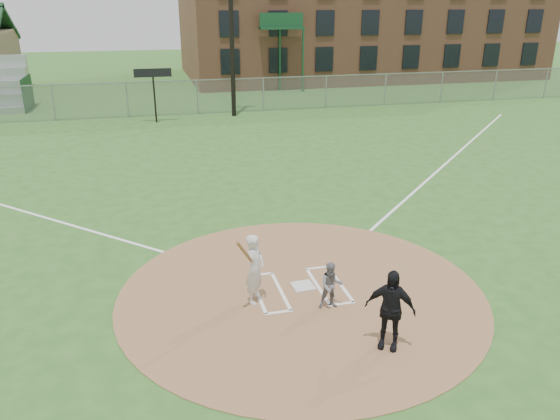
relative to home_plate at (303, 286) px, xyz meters
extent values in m
plane|color=#2C5D20|center=(-0.11, -0.21, -0.04)|extent=(140.00, 140.00, 0.00)
cylinder|color=#996F48|center=(-0.11, -0.21, -0.03)|extent=(8.40, 8.40, 0.02)
cube|color=silver|center=(0.00, 0.00, 0.00)|extent=(0.52, 0.52, 0.03)
cube|color=white|center=(8.89, 8.79, -0.03)|extent=(17.04, 17.04, 0.01)
imported|color=slate|center=(0.33, -1.02, 0.51)|extent=(0.56, 0.47, 1.06)
imported|color=black|center=(0.92, -2.67, 0.80)|extent=(1.02, 0.87, 1.64)
cube|color=white|center=(-1.11, -0.06, -0.01)|extent=(0.08, 1.80, 0.01)
cube|color=white|center=(-0.56, -0.06, -0.01)|extent=(0.08, 1.80, 0.01)
cube|color=white|center=(-0.83, 0.84, -0.01)|extent=(0.62, 0.08, 0.01)
cube|color=white|center=(-0.83, -0.96, -0.01)|extent=(0.62, 0.08, 0.01)
cube|color=white|center=(0.89, -0.06, -0.01)|extent=(0.08, 1.80, 0.01)
cube|color=white|center=(0.34, -0.06, -0.01)|extent=(0.08, 1.80, 0.01)
cube|color=white|center=(0.61, 0.84, -0.01)|extent=(0.62, 0.08, 0.01)
cube|color=white|center=(0.61, -0.96, -0.01)|extent=(0.62, 0.08, 0.01)
imported|color=silver|center=(-1.21, -0.36, 0.78)|extent=(0.64, 0.70, 1.60)
cylinder|color=brown|center=(-1.51, -0.76, 1.41)|extent=(0.45, 0.49, 0.70)
cube|color=slate|center=(-0.11, 21.79, 0.96)|extent=(56.00, 0.03, 2.00)
cube|color=gray|center=(-0.11, 21.79, 1.96)|extent=(56.00, 0.06, 0.06)
cube|color=gray|center=(-0.11, 21.79, 0.96)|extent=(56.08, 0.08, 2.00)
cube|color=#194728|center=(-10.11, 25.99, 0.96)|extent=(0.08, 3.20, 2.00)
cube|color=#194728|center=(6.89, 29.13, 4.46)|extent=(3.20, 1.00, 0.15)
cube|color=#194728|center=(6.89, 29.63, 2.21)|extent=(0.12, 0.12, 4.50)
cube|color=#194728|center=(8.39, 28.68, 2.21)|extent=(0.12, 0.12, 4.50)
cube|color=#194728|center=(6.89, 29.13, 5.01)|extent=(3.20, 0.08, 1.00)
cylinder|color=black|center=(1.89, 20.79, 5.96)|extent=(0.26, 0.26, 12.00)
cylinder|color=black|center=(-2.61, 19.99, 1.26)|extent=(0.10, 0.10, 2.60)
cube|color=black|center=(-2.61, 19.99, 2.66)|extent=(2.00, 0.10, 0.45)
camera|label=1|loc=(-3.29, -10.85, 6.26)|focal=35.00mm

